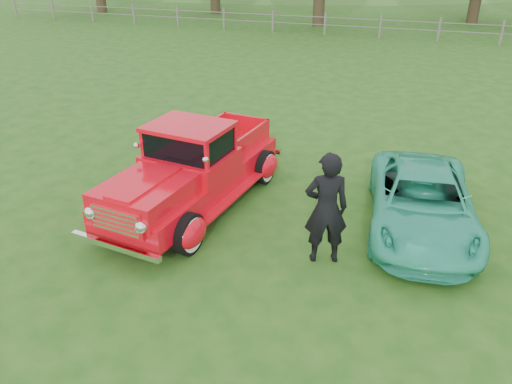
% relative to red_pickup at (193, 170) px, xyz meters
% --- Properties ---
extents(ground, '(140.00, 140.00, 0.00)m').
position_rel_red_pickup_xyz_m(ground, '(1.65, -1.76, -0.80)').
color(ground, '#1C4B14').
rests_on(ground, ground).
extents(distant_hills, '(116.00, 60.00, 18.00)m').
position_rel_red_pickup_xyz_m(distant_hills, '(-2.44, 57.71, -5.34)').
color(distant_hills, '#316224').
rests_on(distant_hills, ground).
extents(fence_line, '(48.00, 0.12, 1.20)m').
position_rel_red_pickup_xyz_m(fence_line, '(1.65, 20.24, -0.19)').
color(fence_line, '#686058').
rests_on(fence_line, ground).
extents(red_pickup, '(2.71, 5.17, 1.78)m').
position_rel_red_pickup_xyz_m(red_pickup, '(0.00, 0.00, 0.00)').
color(red_pickup, black).
rests_on(red_pickup, ground).
extents(teal_sedan, '(2.28, 4.21, 1.12)m').
position_rel_red_pickup_xyz_m(teal_sedan, '(4.42, 0.50, -0.23)').
color(teal_sedan, '#2BAE88').
rests_on(teal_sedan, ground).
extents(man, '(0.85, 0.69, 1.99)m').
position_rel_red_pickup_xyz_m(man, '(2.90, -1.08, 0.20)').
color(man, black).
rests_on(man, ground).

